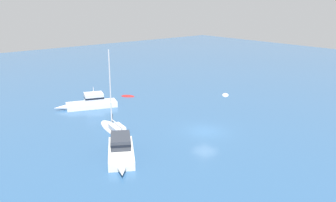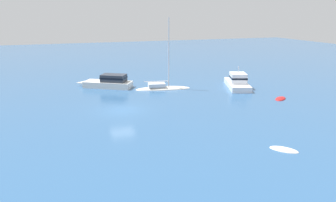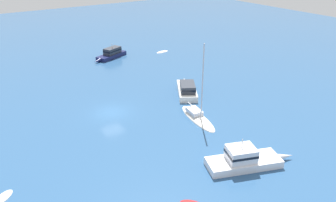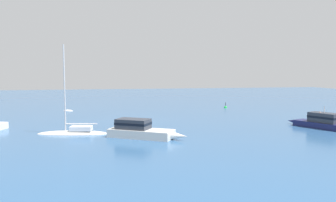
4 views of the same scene
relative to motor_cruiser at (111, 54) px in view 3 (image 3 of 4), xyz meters
name	(u,v)px [view 3 (image 3 of 4)]	position (x,y,z in m)	size (l,w,h in m)	color
ground_plane	(112,112)	(9.64, 20.68, -0.75)	(160.00, 160.00, 0.00)	#2D5684
motor_cruiser	(111,54)	(0.00, 0.00, 0.00)	(7.48, 4.35, 2.54)	#191E4C
ketch	(197,117)	(1.82, 27.78, -0.59)	(3.09, 7.58, 9.65)	silver
rib	(162,52)	(-9.72, 2.14, -0.75)	(2.81, 1.41, 0.39)	white
cabin_cruiser	(244,159)	(4.14, 37.74, 0.00)	(8.63, 4.73, 2.94)	white
skiff	(3,198)	(23.71, 30.07, -0.75)	(2.24, 2.12, 0.34)	silver
powerboat	(187,89)	(-1.53, 21.16, 0.00)	(5.55, 7.66, 1.82)	silver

